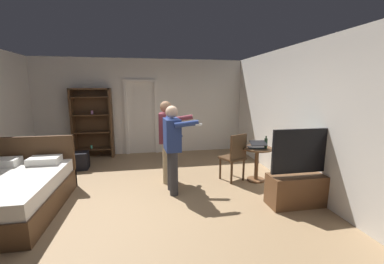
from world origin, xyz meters
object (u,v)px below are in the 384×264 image
at_px(bed, 7,193).
at_px(tv_flatscreen, 304,183).
at_px(bottle_on_table, 266,143).
at_px(suitcase_dark, 78,161).
at_px(wooden_chair, 235,155).
at_px(bookshelf, 93,121).
at_px(side_table, 257,159).
at_px(person_blue_shirt, 173,144).
at_px(laptop, 257,146).
at_px(person_striped_shirt, 167,136).

relative_size(bed, tv_flatscreen, 1.55).
height_order(bottle_on_table, suitcase_dark, bottle_on_table).
xyz_separation_m(bed, suitcase_dark, (0.50, 1.94, -0.10)).
bearing_deg(wooden_chair, bookshelf, 143.34).
xyz_separation_m(side_table, wooden_chair, (-0.45, 0.07, 0.08)).
height_order(side_table, person_blue_shirt, person_blue_shirt).
relative_size(bookshelf, laptop, 5.25).
bearing_deg(laptop, suitcase_dark, 158.92).
bearing_deg(suitcase_dark, person_blue_shirt, -41.21).
bearing_deg(suitcase_dark, person_striped_shirt, -31.42).
xyz_separation_m(tv_flatscreen, side_table, (-0.31, 1.12, 0.10)).
relative_size(tv_flatscreen, suitcase_dark, 2.72).
distance_m(side_table, bottle_on_table, 0.37).
bearing_deg(bookshelf, bottle_on_table, -33.73).
bearing_deg(bed, person_striped_shirt, 17.87).
height_order(side_table, suitcase_dark, side_table).
bearing_deg(laptop, person_blue_shirt, -172.98).
xyz_separation_m(bed, wooden_chair, (3.89, 0.59, 0.24)).
height_order(bottle_on_table, person_striped_shirt, person_striped_shirt).
xyz_separation_m(tv_flatscreen, suitcase_dark, (-4.15, 2.54, -0.16)).
xyz_separation_m(bottle_on_table, person_striped_shirt, (-1.95, 0.38, 0.14)).
height_order(laptop, bottle_on_table, bottle_on_table).
relative_size(side_table, suitcase_dark, 1.50).
bearing_deg(tv_flatscreen, side_table, 105.65).
relative_size(bookshelf, wooden_chair, 1.91).
distance_m(tv_flatscreen, suitcase_dark, 4.87).
bearing_deg(wooden_chair, bottle_on_table, -14.12).
distance_m(wooden_chair, person_striped_shirt, 1.43).
bearing_deg(wooden_chair, laptop, -15.02).
relative_size(laptop, wooden_chair, 0.36).
height_order(wooden_chair, person_striped_shirt, person_striped_shirt).
xyz_separation_m(side_table, suitcase_dark, (-3.84, 1.42, -0.27)).
xyz_separation_m(bookshelf, person_striped_shirt, (1.85, -2.16, -0.08)).
bearing_deg(suitcase_dark, bottle_on_table, -23.12).
height_order(person_blue_shirt, person_striped_shirt, person_striped_shirt).
height_order(laptop, person_blue_shirt, person_blue_shirt).
height_order(bookshelf, laptop, bookshelf).
bearing_deg(laptop, tv_flatscreen, -72.06).
height_order(bed, bookshelf, bookshelf).
xyz_separation_m(laptop, person_striped_shirt, (-1.77, 0.34, 0.19)).
height_order(tv_flatscreen, side_table, tv_flatscreen).
bearing_deg(tv_flatscreen, bed, 172.67).
bearing_deg(side_table, suitcase_dark, 159.65).
bearing_deg(bottle_on_table, wooden_chair, 165.88).
xyz_separation_m(bed, person_blue_shirt, (2.59, 0.26, 0.62)).
relative_size(side_table, bottle_on_table, 2.77).
bearing_deg(bookshelf, tv_flatscreen, -41.97).
bearing_deg(laptop, wooden_chair, 164.98).
height_order(bookshelf, suitcase_dark, bookshelf).
relative_size(bottle_on_table, person_blue_shirt, 0.16).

